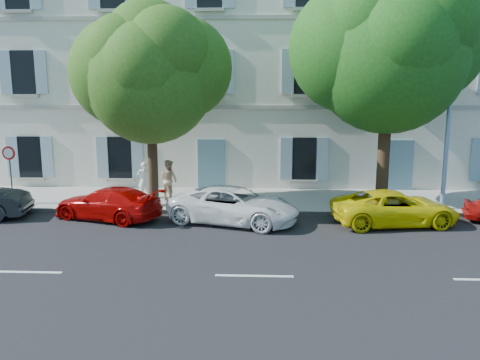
{
  "coord_description": "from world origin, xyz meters",
  "views": [
    {
      "loc": [
        0.13,
        -15.29,
        4.54
      ],
      "look_at": [
        -0.63,
        2.0,
        1.4
      ],
      "focal_mm": 35.0,
      "sensor_mm": 36.0,
      "label": 1
    }
  ],
  "objects_px": {
    "street_lamp": "(453,81)",
    "tree_left": "(150,80)",
    "car_red_coupe": "(108,203)",
    "tree_right": "(389,57)",
    "road_sign": "(10,163)",
    "pedestrian_a": "(144,180)",
    "car_white_coupe": "(234,205)",
    "pedestrian_b": "(169,180)",
    "car_yellow_supercar": "(395,208)"
  },
  "relations": [
    {
      "from": "car_white_coupe",
      "to": "car_yellow_supercar",
      "type": "height_order",
      "value": "car_white_coupe"
    },
    {
      "from": "car_red_coupe",
      "to": "car_white_coupe",
      "type": "height_order",
      "value": "car_white_coupe"
    },
    {
      "from": "car_white_coupe",
      "to": "pedestrian_a",
      "type": "relative_size",
      "value": 2.97
    },
    {
      "from": "car_red_coupe",
      "to": "road_sign",
      "type": "relative_size",
      "value": 1.73
    },
    {
      "from": "road_sign",
      "to": "pedestrian_a",
      "type": "height_order",
      "value": "road_sign"
    },
    {
      "from": "car_yellow_supercar",
      "to": "road_sign",
      "type": "xyz_separation_m",
      "value": [
        -14.87,
        1.86,
        1.26
      ]
    },
    {
      "from": "car_white_coupe",
      "to": "pedestrian_a",
      "type": "bearing_deg",
      "value": 67.82
    },
    {
      "from": "car_white_coupe",
      "to": "car_yellow_supercar",
      "type": "relative_size",
      "value": 1.06
    },
    {
      "from": "car_white_coupe",
      "to": "car_yellow_supercar",
      "type": "xyz_separation_m",
      "value": [
        5.71,
        0.01,
        -0.04
      ]
    },
    {
      "from": "car_red_coupe",
      "to": "street_lamp",
      "type": "distance_m",
      "value": 13.62
    },
    {
      "from": "car_yellow_supercar",
      "to": "pedestrian_b",
      "type": "height_order",
      "value": "pedestrian_b"
    },
    {
      "from": "pedestrian_a",
      "to": "tree_left",
      "type": "bearing_deg",
      "value": 95.14
    },
    {
      "from": "car_red_coupe",
      "to": "car_white_coupe",
      "type": "bearing_deg",
      "value": 105.48
    },
    {
      "from": "car_red_coupe",
      "to": "road_sign",
      "type": "distance_m",
      "value": 4.89
    },
    {
      "from": "tree_right",
      "to": "street_lamp",
      "type": "xyz_separation_m",
      "value": [
        2.27,
        -0.59,
        -0.93
      ]
    },
    {
      "from": "car_red_coupe",
      "to": "street_lamp",
      "type": "height_order",
      "value": "street_lamp"
    },
    {
      "from": "car_white_coupe",
      "to": "pedestrian_a",
      "type": "height_order",
      "value": "pedestrian_a"
    },
    {
      "from": "car_yellow_supercar",
      "to": "pedestrian_b",
      "type": "bearing_deg",
      "value": 63.41
    },
    {
      "from": "road_sign",
      "to": "pedestrian_a",
      "type": "distance_m",
      "value": 5.37
    },
    {
      "from": "tree_right",
      "to": "street_lamp",
      "type": "height_order",
      "value": "tree_right"
    },
    {
      "from": "car_white_coupe",
      "to": "tree_left",
      "type": "distance_m",
      "value": 5.92
    },
    {
      "from": "tree_left",
      "to": "tree_right",
      "type": "xyz_separation_m",
      "value": [
        9.17,
        0.39,
        0.84
      ]
    },
    {
      "from": "car_white_coupe",
      "to": "tree_left",
      "type": "height_order",
      "value": "tree_left"
    },
    {
      "from": "pedestrian_a",
      "to": "pedestrian_b",
      "type": "distance_m",
      "value": 1.22
    },
    {
      "from": "tree_right",
      "to": "pedestrian_a",
      "type": "distance_m",
      "value": 11.15
    },
    {
      "from": "street_lamp",
      "to": "pedestrian_b",
      "type": "height_order",
      "value": "street_lamp"
    },
    {
      "from": "street_lamp",
      "to": "car_white_coupe",
      "type": "bearing_deg",
      "value": -167.94
    },
    {
      "from": "tree_right",
      "to": "street_lamp",
      "type": "relative_size",
      "value": 1.05
    },
    {
      "from": "street_lamp",
      "to": "pedestrian_a",
      "type": "height_order",
      "value": "street_lamp"
    },
    {
      "from": "car_yellow_supercar",
      "to": "pedestrian_b",
      "type": "relative_size",
      "value": 2.55
    },
    {
      "from": "tree_right",
      "to": "pedestrian_a",
      "type": "height_order",
      "value": "tree_right"
    },
    {
      "from": "street_lamp",
      "to": "tree_left",
      "type": "bearing_deg",
      "value": 178.98
    },
    {
      "from": "car_white_coupe",
      "to": "tree_left",
      "type": "bearing_deg",
      "value": 77.06
    },
    {
      "from": "car_white_coupe",
      "to": "pedestrian_b",
      "type": "relative_size",
      "value": 2.71
    },
    {
      "from": "car_yellow_supercar",
      "to": "tree_right",
      "type": "height_order",
      "value": "tree_right"
    },
    {
      "from": "car_yellow_supercar",
      "to": "pedestrian_a",
      "type": "distance_m",
      "value": 10.34
    },
    {
      "from": "tree_right",
      "to": "road_sign",
      "type": "bearing_deg",
      "value": -178.28
    },
    {
      "from": "car_white_coupe",
      "to": "tree_right",
      "type": "xyz_separation_m",
      "value": [
        5.82,
        2.32,
        5.33
      ]
    },
    {
      "from": "car_red_coupe",
      "to": "tree_left",
      "type": "relative_size",
      "value": 0.53
    },
    {
      "from": "tree_left",
      "to": "pedestrian_a",
      "type": "bearing_deg",
      "value": 117.59
    },
    {
      "from": "car_red_coupe",
      "to": "road_sign",
      "type": "bearing_deg",
      "value": -90.18
    },
    {
      "from": "car_yellow_supercar",
      "to": "tree_left",
      "type": "bearing_deg",
      "value": 70.18
    },
    {
      "from": "car_yellow_supercar",
      "to": "tree_left",
      "type": "height_order",
      "value": "tree_left"
    },
    {
      "from": "car_white_coupe",
      "to": "pedestrian_b",
      "type": "bearing_deg",
      "value": 61.9
    },
    {
      "from": "tree_right",
      "to": "road_sign",
      "type": "distance_m",
      "value": 15.54
    },
    {
      "from": "street_lamp",
      "to": "pedestrian_b",
      "type": "bearing_deg",
      "value": 173.72
    },
    {
      "from": "car_yellow_supercar",
      "to": "pedestrian_b",
      "type": "xyz_separation_m",
      "value": [
        -8.64,
        2.93,
        0.4
      ]
    },
    {
      "from": "car_white_coupe",
      "to": "car_red_coupe",
      "type": "bearing_deg",
      "value": 103.33
    },
    {
      "from": "car_yellow_supercar",
      "to": "tree_right",
      "type": "bearing_deg",
      "value": -10.59
    },
    {
      "from": "car_yellow_supercar",
      "to": "road_sign",
      "type": "distance_m",
      "value": 15.04
    }
  ]
}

